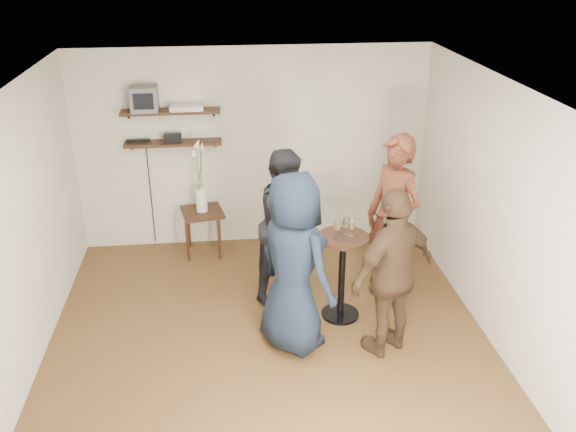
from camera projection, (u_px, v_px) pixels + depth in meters
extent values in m
cube|color=#4A3018|center=(271.00, 351.00, 6.14)|extent=(4.50, 5.00, 0.04)
cube|color=white|center=(267.00, 91.00, 5.04)|extent=(4.50, 5.00, 0.04)
cube|color=beige|center=(253.00, 148.00, 7.87)|extent=(4.50, 0.04, 2.60)
cube|color=beige|center=(13.00, 246.00, 5.36)|extent=(0.04, 5.00, 2.60)
cube|color=beige|center=(506.00, 222.00, 5.82)|extent=(0.04, 5.00, 2.60)
cube|color=black|center=(171.00, 111.00, 7.40)|extent=(1.20, 0.25, 0.04)
cube|color=black|center=(173.00, 143.00, 7.57)|extent=(1.20, 0.25, 0.04)
cube|color=#59595B|center=(144.00, 98.00, 7.30)|extent=(0.32, 0.30, 0.30)
cube|color=silver|center=(187.00, 107.00, 7.40)|extent=(0.40, 0.24, 0.06)
cube|color=black|center=(173.00, 138.00, 7.54)|extent=(0.22, 0.10, 0.10)
cube|color=black|center=(138.00, 140.00, 7.56)|extent=(0.30, 0.05, 0.03)
cube|color=black|center=(202.00, 212.00, 7.78)|extent=(0.59, 0.59, 0.04)
cylinder|color=black|center=(188.00, 241.00, 7.70)|extent=(0.04, 0.04, 0.56)
cylinder|color=black|center=(219.00, 239.00, 7.74)|extent=(0.04, 0.04, 0.56)
cylinder|color=black|center=(189.00, 227.00, 8.06)|extent=(0.04, 0.04, 0.56)
cylinder|color=black|center=(219.00, 226.00, 8.11)|extent=(0.04, 0.04, 0.56)
cylinder|color=silver|center=(202.00, 200.00, 7.71)|extent=(0.14, 0.14, 0.30)
cylinder|color=#317120|center=(198.00, 177.00, 7.58)|extent=(0.01, 0.07, 0.55)
cone|color=white|center=(193.00, 152.00, 7.43)|extent=(0.07, 0.09, 0.12)
cylinder|color=#317120|center=(201.00, 175.00, 7.58)|extent=(0.03, 0.05, 0.61)
cone|color=white|center=(202.00, 146.00, 7.45)|extent=(0.11, 0.12, 0.13)
cylinder|color=#317120|center=(200.00, 173.00, 7.54)|extent=(0.10, 0.08, 0.67)
cone|color=white|center=(198.00, 143.00, 7.35)|extent=(0.13, 0.12, 0.13)
cylinder|color=black|center=(343.00, 238.00, 6.29)|extent=(0.53, 0.53, 0.04)
cylinder|color=black|center=(342.00, 277.00, 6.49)|extent=(0.07, 0.07, 0.90)
cylinder|color=black|center=(340.00, 314.00, 6.68)|extent=(0.41, 0.41, 0.03)
cylinder|color=silver|center=(337.00, 238.00, 6.25)|extent=(0.06, 0.06, 0.00)
cylinder|color=silver|center=(337.00, 233.00, 6.23)|extent=(0.01, 0.01, 0.09)
cylinder|color=silver|center=(337.00, 224.00, 6.18)|extent=(0.07, 0.07, 0.11)
cylinder|color=#C7B652|center=(337.00, 226.00, 6.19)|extent=(0.06, 0.06, 0.06)
cylinder|color=silver|center=(350.00, 236.00, 6.27)|extent=(0.06, 0.06, 0.00)
cylinder|color=silver|center=(351.00, 232.00, 6.25)|extent=(0.01, 0.01, 0.09)
cylinder|color=silver|center=(351.00, 223.00, 6.21)|extent=(0.07, 0.07, 0.11)
cylinder|color=#C7B652|center=(351.00, 225.00, 6.22)|extent=(0.06, 0.06, 0.06)
cylinder|color=silver|center=(340.00, 233.00, 6.34)|extent=(0.06, 0.06, 0.00)
cylinder|color=silver|center=(340.00, 229.00, 6.32)|extent=(0.01, 0.01, 0.09)
cylinder|color=silver|center=(341.00, 221.00, 6.28)|extent=(0.07, 0.07, 0.11)
cylinder|color=#C7B652|center=(341.00, 223.00, 6.29)|extent=(0.06, 0.06, 0.06)
cylinder|color=silver|center=(346.00, 235.00, 6.31)|extent=(0.06, 0.06, 0.00)
cylinder|color=silver|center=(347.00, 231.00, 6.29)|extent=(0.01, 0.01, 0.09)
cylinder|color=silver|center=(347.00, 222.00, 6.25)|extent=(0.06, 0.06, 0.10)
cylinder|color=#C7B652|center=(347.00, 224.00, 6.26)|extent=(0.06, 0.06, 0.06)
imported|color=#B6142D|center=(393.00, 219.00, 6.69)|extent=(0.75, 0.83, 1.92)
imported|color=black|center=(288.00, 225.00, 6.73)|extent=(1.07, 1.07, 1.75)
imported|color=black|center=(294.00, 264.00, 5.84)|extent=(1.02, 1.07, 1.85)
imported|color=#3F2B1B|center=(393.00, 273.00, 5.79)|extent=(1.09, 0.87, 1.73)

